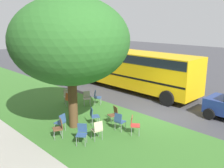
# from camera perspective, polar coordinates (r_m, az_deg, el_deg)

# --- Properties ---
(ground) EXTENTS (80.00, 80.00, 0.00)m
(ground) POSITION_cam_1_polar(r_m,az_deg,el_deg) (13.83, 9.42, -7.21)
(ground) COLOR #424247
(grass_verge) EXTENTS (48.00, 6.00, 0.01)m
(grass_verge) POSITION_cam_1_polar(r_m,az_deg,el_deg) (11.59, -0.19, -11.35)
(grass_verge) COLOR #3D752D
(grass_verge) RESTS_ON ground
(street_tree) EXTENTS (5.40, 5.40, 6.16)m
(street_tree) POSITION_cam_1_polar(r_m,az_deg,el_deg) (11.43, -9.59, 9.75)
(street_tree) COLOR brown
(street_tree) RESTS_ON ground
(chair_0) EXTENTS (0.44, 0.44, 0.88)m
(chair_0) POSITION_cam_1_polar(r_m,az_deg,el_deg) (14.99, -9.85, -3.43)
(chair_0) COLOR #C64C1E
(chair_0) RESTS_ON ground
(chair_1) EXTENTS (0.52, 0.52, 0.88)m
(chair_1) POSITION_cam_1_polar(r_m,az_deg,el_deg) (11.80, -11.71, -8.45)
(chair_1) COLOR #335184
(chair_1) RESTS_ON ground
(chair_2) EXTENTS (0.59, 0.58, 0.88)m
(chair_2) POSITION_cam_1_polar(r_m,az_deg,el_deg) (15.34, -3.54, -2.83)
(chair_2) COLOR #335184
(chair_2) RESTS_ON ground
(chair_3) EXTENTS (0.59, 0.58, 0.88)m
(chair_3) POSITION_cam_1_polar(r_m,az_deg,el_deg) (11.35, 5.07, -9.14)
(chair_3) COLOR #B7332D
(chair_3) RESTS_ON ground
(chair_4) EXTENTS (0.55, 0.54, 0.88)m
(chair_4) POSITION_cam_1_polar(r_m,az_deg,el_deg) (15.79, -10.31, -2.55)
(chair_4) COLOR #ADA393
(chair_4) RESTS_ON ground
(chair_5) EXTENTS (0.47, 0.48, 0.88)m
(chair_5) POSITION_cam_1_polar(r_m,az_deg,el_deg) (11.68, 1.71, -8.39)
(chair_5) COLOR #335184
(chair_5) RESTS_ON ground
(chair_6) EXTENTS (0.57, 0.57, 0.88)m
(chair_6) POSITION_cam_1_polar(r_m,az_deg,el_deg) (15.22, -5.85, -3.02)
(chair_6) COLOR #ADA393
(chair_6) RESTS_ON ground
(chair_7) EXTENTS (0.51, 0.51, 0.88)m
(chair_7) POSITION_cam_1_polar(r_m,az_deg,el_deg) (10.83, -3.41, -10.29)
(chair_7) COLOR beige
(chair_7) RESTS_ON ground
(chair_8) EXTENTS (0.56, 0.56, 0.88)m
(chair_8) POSITION_cam_1_polar(r_m,az_deg,el_deg) (12.35, -4.27, -7.13)
(chair_8) COLOR #335184
(chair_8) RESTS_ON ground
(chair_9) EXTENTS (0.52, 0.53, 0.88)m
(chair_9) POSITION_cam_1_polar(r_m,az_deg,el_deg) (12.49, 0.41, -6.84)
(chair_9) COLOR brown
(chair_9) RESTS_ON ground
(chair_10) EXTENTS (0.59, 0.59, 0.88)m
(chair_10) POSITION_cam_1_polar(r_m,az_deg,el_deg) (10.57, -6.98, -11.02)
(chair_10) COLOR #335184
(chair_10) RESTS_ON ground
(chair_11) EXTENTS (0.54, 0.55, 0.88)m
(chair_11) POSITION_cam_1_polar(r_m,az_deg,el_deg) (11.24, -12.12, -9.64)
(chair_11) COLOR brown
(chair_11) RESTS_ON ground
(school_bus) EXTENTS (10.40, 2.80, 2.88)m
(school_bus) POSITION_cam_1_polar(r_m,az_deg,el_deg) (18.42, 4.52, 4.00)
(school_bus) COLOR yellow
(school_bus) RESTS_ON ground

